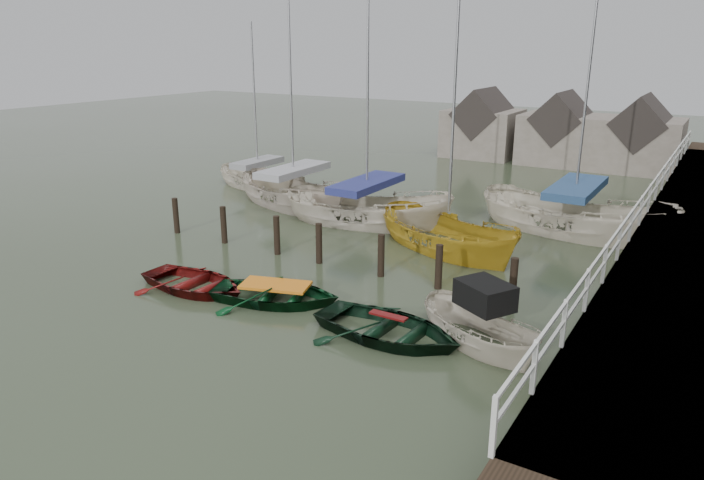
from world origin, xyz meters
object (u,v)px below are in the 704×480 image
Objects in this scene: rowboat_green at (276,302)px; sailboat_b at (367,222)px; sailboat_d at (572,231)px; sailboat_c at (447,249)px; rowboat_red at (195,290)px; rowboat_dkgreen at (388,338)px; sailboat_a at (294,204)px; sailboat_e at (259,186)px; motorboat at (479,340)px.

sailboat_b is (-1.95, 8.55, 0.06)m from rowboat_green.
rowboat_green is 0.32× the size of sailboat_d.
rowboat_green is at bearing -172.80° from sailboat_c.
sailboat_d is at bearing -33.09° from rowboat_red.
rowboat_dkgreen is 14.00m from sailboat_a.
sailboat_e is at bearing 101.82° from sailboat_d.
rowboat_red is at bearing -134.63° from sailboat_e.
sailboat_a is at bearing 21.05° from rowboat_red.
sailboat_b is 0.99× the size of sailboat_c.
sailboat_e is (-7.43, 11.95, 0.06)m from rowboat_red.
rowboat_dkgreen is at bearing -143.05° from sailboat_c.
sailboat_a is at bearing 15.94° from rowboat_green.
sailboat_d reaches higher than sailboat_b.
rowboat_red is 9.14m from sailboat_b.
sailboat_d reaches higher than sailboat_e.
sailboat_d is at bearing -60.52° from sailboat_a.
sailboat_b reaches higher than rowboat_green.
sailboat_c reaches higher than sailboat_a.
rowboat_dkgreen is 18.25m from sailboat_e.
rowboat_green is at bearing -124.94° from sailboat_e.
sailboat_a is at bearing -104.91° from sailboat_e.
rowboat_red is 14.08m from sailboat_e.
rowboat_red is at bearing -141.79° from sailboat_a.
rowboat_green is 7.49m from sailboat_c.
rowboat_red is 0.98× the size of rowboat_green.
rowboat_dkgreen is 0.36× the size of sailboat_b.
rowboat_green is 12.97m from sailboat_d.
sailboat_c is (2.27, 7.13, 0.01)m from rowboat_green.
rowboat_dkgreen is 0.43× the size of sailboat_e.
sailboat_b is at bearing -3.45° from rowboat_red.
sailboat_b is 1.21× the size of sailboat_e.
motorboat is 11.28m from sailboat_b.
sailboat_c is (-3.71, 6.60, -0.10)m from motorboat.
rowboat_green reaches higher than rowboat_red.
sailboat_b is at bearing -95.71° from sailboat_e.
rowboat_red is 8.72m from motorboat.
sailboat_a is (-12.25, 8.78, -0.05)m from motorboat.
motorboat is at bearing -144.06° from sailboat_b.
sailboat_c is (-1.60, 7.48, 0.01)m from rowboat_dkgreen.
sailboat_d is at bearing 31.18° from motorboat.
rowboat_green is 3.89m from rowboat_dkgreen.
sailboat_e is at bearing 85.37° from motorboat.
rowboat_red is 0.89× the size of motorboat.
sailboat_d is (8.31, 12.24, 0.06)m from rowboat_red.
rowboat_red is at bearing 94.79° from rowboat_dkgreen.
rowboat_red is 2.73m from rowboat_green.
sailboat_d is (1.76, 12.03, 0.06)m from rowboat_dkgreen.
motorboat reaches higher than rowboat_green.
rowboat_red is at bearing 166.74° from sailboat_b.
sailboat_e is at bearing 62.05° from sailboat_b.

